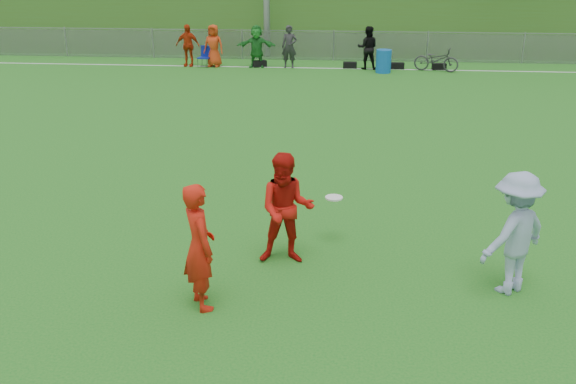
# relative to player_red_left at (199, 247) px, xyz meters

# --- Properties ---
(ground) EXTENTS (120.00, 120.00, 0.00)m
(ground) POSITION_rel_player_red_left_xyz_m (1.21, 0.69, -0.88)
(ground) COLOR #15681C
(ground) RESTS_ON ground
(sideline_far) EXTENTS (60.00, 0.10, 0.01)m
(sideline_far) POSITION_rel_player_red_left_xyz_m (1.21, 18.69, -0.88)
(sideline_far) COLOR white
(sideline_far) RESTS_ON ground
(fence) EXTENTS (58.00, 0.06, 1.30)m
(fence) POSITION_rel_player_red_left_xyz_m (1.21, 20.69, -0.24)
(fence) COLOR gray
(fence) RESTS_ON ground
(berm) EXTENTS (120.00, 18.00, 3.00)m
(berm) POSITION_rel_player_red_left_xyz_m (1.21, 31.69, 0.62)
(berm) COLOR #2E5618
(berm) RESTS_ON ground
(spectator_row) EXTENTS (8.29, 0.68, 1.69)m
(spectator_row) POSITION_rel_player_red_left_xyz_m (-1.56, 18.69, -0.04)
(spectator_row) COLOR #BC2D0D
(spectator_row) RESTS_ON ground
(gear_bags) EXTENTS (7.88, 0.52, 0.26)m
(gear_bags) POSITION_rel_player_red_left_xyz_m (2.38, 18.79, -0.75)
(gear_bags) COLOR black
(gear_bags) RESTS_ON ground
(player_red_left) EXTENTS (0.69, 0.77, 1.77)m
(player_red_left) POSITION_rel_player_red_left_xyz_m (0.00, 0.00, 0.00)
(player_red_left) COLOR red
(player_red_left) RESTS_ON ground
(player_red_center) EXTENTS (0.90, 0.72, 1.76)m
(player_red_center) POSITION_rel_player_red_left_xyz_m (1.02, 1.42, -0.01)
(player_red_center) COLOR red
(player_red_center) RESTS_ON ground
(player_blue) EXTENTS (1.31, 1.23, 1.78)m
(player_blue) POSITION_rel_player_red_left_xyz_m (4.25, 0.82, 0.00)
(player_blue) COLOR #94A9CD
(player_blue) RESTS_ON ground
(frisbee) EXTENTS (0.29, 0.29, 0.03)m
(frisbee) POSITION_rel_player_red_left_xyz_m (1.72, 2.20, -0.10)
(frisbee) COLOR silver
(frisbee) RESTS_ON ground
(recycling_bin) EXTENTS (0.71, 0.71, 0.89)m
(recycling_bin) POSITION_rel_player_red_left_xyz_m (3.25, 17.94, -0.44)
(recycling_bin) COLOR #105AB6
(recycling_bin) RESTS_ON ground
(camp_chair) EXTENTS (0.56, 0.56, 0.84)m
(camp_chair) POSITION_rel_player_red_left_xyz_m (-4.02, 18.60, -0.64)
(camp_chair) COLOR #0D1E96
(camp_chair) RESTS_ON ground
(bicycle) EXTENTS (1.85, 1.11, 0.92)m
(bicycle) POSITION_rel_player_red_left_xyz_m (5.34, 18.43, -0.42)
(bicycle) COLOR #2D2E30
(bicycle) RESTS_ON ground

